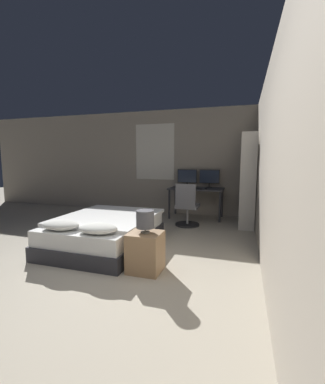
{
  "coord_description": "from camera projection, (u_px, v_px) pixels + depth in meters",
  "views": [
    {
      "loc": [
        1.69,
        -2.26,
        1.45
      ],
      "look_at": [
        0.07,
        2.85,
        0.75
      ],
      "focal_mm": 24.0,
      "sensor_mm": 36.0,
      "label": 1
    }
  ],
  "objects": [
    {
      "name": "computer_mouse",
      "position": [
        206.0,
        189.0,
        5.93
      ],
      "size": [
        0.07,
        0.05,
        0.04
      ],
      "color": "black",
      "rests_on": "desk"
    },
    {
      "name": "office_chair",
      "position": [
        187.0,
        209.0,
        5.51
      ],
      "size": [
        0.52,
        0.52,
        0.93
      ],
      "color": "black",
      "rests_on": "ground_plane"
    },
    {
      "name": "keyboard",
      "position": [
        194.0,
        189.0,
        6.01
      ],
      "size": [
        0.36,
        0.13,
        0.02
      ],
      "color": "black",
      "rests_on": "desk"
    },
    {
      "name": "nightstand",
      "position": [
        145.0,
        252.0,
        3.3
      ],
      "size": [
        0.42,
        0.4,
        0.51
      ],
      "color": "#997551",
      "rests_on": "ground_plane"
    },
    {
      "name": "bed",
      "position": [
        105.0,
        231.0,
        4.24
      ],
      "size": [
        1.47,
        1.93,
        0.58
      ],
      "color": "#2D2D33",
      "rests_on": "ground_plane"
    },
    {
      "name": "ground_plane",
      "position": [
        79.0,
        291.0,
        2.83
      ],
      "size": [
        20.0,
        20.0,
        0.0
      ],
      "primitive_type": "plane",
      "color": "#B2A893"
    },
    {
      "name": "wall_back",
      "position": [
        177.0,
        162.0,
        6.73
      ],
      "size": [
        12.0,
        0.08,
        2.7
      ],
      "color": "#9E9384",
      "rests_on": "ground_plane"
    },
    {
      "name": "bedside_lamp",
      "position": [
        145.0,
        219.0,
        3.25
      ],
      "size": [
        0.23,
        0.23,
        0.29
      ],
      "color": "gray",
      "rests_on": "nightstand"
    },
    {
      "name": "wall_side_right",
      "position": [
        267.0,
        166.0,
        3.48
      ],
      "size": [
        0.06,
        12.0,
        2.7
      ],
      "color": "#9E9384",
      "rests_on": "ground_plane"
    },
    {
      "name": "bookshelf",
      "position": [
        248.0,
        178.0,
        5.32
      ],
      "size": [
        0.31,
        0.73,
        1.97
      ],
      "color": "beige",
      "rests_on": "ground_plane"
    },
    {
      "name": "monitor_right",
      "position": [
        209.0,
        177.0,
        6.35
      ],
      "size": [
        0.5,
        0.16,
        0.44
      ],
      "color": "black",
      "rests_on": "desk"
    },
    {
      "name": "desk",
      "position": [
        196.0,
        192.0,
        6.25
      ],
      "size": [
        1.3,
        0.69,
        0.74
      ],
      "color": "#38383D",
      "rests_on": "ground_plane"
    },
    {
      "name": "monitor_left",
      "position": [
        187.0,
        177.0,
        6.52
      ],
      "size": [
        0.5,
        0.16,
        0.44
      ],
      "color": "black",
      "rests_on": "desk"
    }
  ]
}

